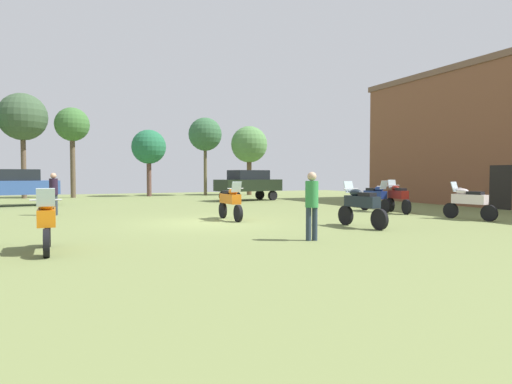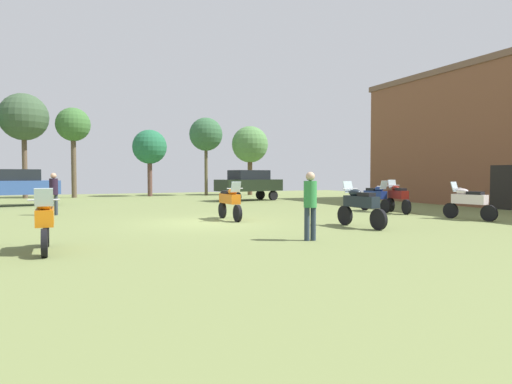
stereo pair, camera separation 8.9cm
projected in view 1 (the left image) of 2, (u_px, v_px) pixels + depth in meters
The scene contains 16 objects.
ground_plane at pixel (208, 223), 15.70m from camera, with size 44.00×52.00×0.02m.
motorcycle_2 at pixel (398, 197), 19.67m from camera, with size 0.75×2.07×1.48m.
motorcycle_4 at pixel (230, 201), 16.58m from camera, with size 0.62×2.20×1.46m.
motorcycle_5 at pixel (361, 205), 14.30m from camera, with size 0.62×2.25×1.50m.
motorcycle_7 at pixel (47, 220), 9.74m from camera, with size 0.62×2.10×1.44m.
motorcycle_8 at pixel (469, 201), 16.71m from camera, with size 0.70×2.09×1.44m.
motorcycle_9 at pixel (375, 196), 20.40m from camera, with size 0.62×2.07×1.44m.
car_1 at pixel (248, 183), 28.89m from camera, with size 4.58×2.64×2.00m.
car_2 at pixel (15, 185), 23.83m from camera, with size 4.53×2.46×2.00m.
person_1 at pixel (312, 200), 11.41m from camera, with size 0.41×0.41×1.79m.
person_2 at pixel (54, 191), 18.44m from camera, with size 0.42×0.42×1.79m.
tree_1 at pixel (23, 118), 31.30m from camera, with size 3.34×3.34×7.50m.
tree_3 at pixel (72, 126), 32.35m from camera, with size 2.46×2.46×6.64m.
tree_4 at pixel (149, 147), 34.46m from camera, with size 2.67×2.67×5.23m.
tree_5 at pixel (205, 135), 35.89m from camera, with size 2.71×2.71×6.36m.
tree_8 at pixel (249, 145), 36.88m from camera, with size 3.05×3.05×5.77m.
Camera 1 is at (-4.82, -14.98, 1.74)m, focal length 30.85 mm.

